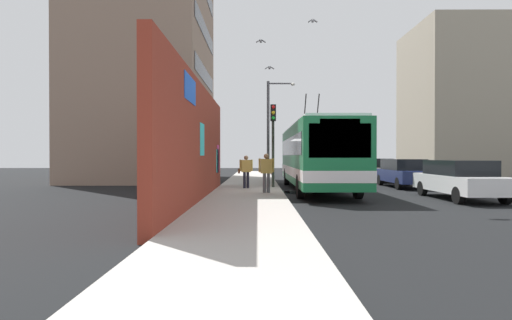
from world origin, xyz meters
The scene contains 15 objects.
ground_plane centered at (0.00, 0.00, 0.00)m, with size 80.00×80.00×0.00m, color black.
sidewalk_slab centered at (0.00, 1.60, 0.07)m, with size 48.00×3.20×0.15m, color #ADA8A0.
graffiti_wall centered at (-3.83, 3.35, 2.21)m, with size 14.32×0.32×4.43m.
building_far_left centered at (10.53, 9.20, 9.00)m, with size 11.36×8.46×17.99m.
building_far_right centered at (17.22, -17.00, 6.59)m, with size 8.79×8.63×13.18m.
city_bus centered at (1.60, -1.80, 1.84)m, with size 12.17×2.66×5.09m.
parked_car_white centered at (-2.57, -7.00, 0.84)m, with size 4.89×1.91×1.58m.
parked_car_navy centered at (3.73, -7.00, 0.84)m, with size 4.82×1.84×1.58m.
parked_car_champagne centered at (8.96, -7.00, 0.83)m, with size 4.50×1.83×1.58m.
pedestrian_midblock centered at (1.22, 1.73, 1.10)m, with size 0.22×0.73×1.62m.
pedestrian_at_curb centered at (-1.27, 0.76, 1.16)m, with size 0.23×0.68×1.71m.
traffic_light centered at (1.81, 0.35, 3.01)m, with size 0.49×0.28×4.25m.
street_lamp centered at (7.82, 0.24, 3.92)m, with size 0.44×1.86×6.54m.
flying_pigeons centered at (2.19, -0.37, 8.46)m, with size 7.53×3.48×2.98m.
curbside_puddle centered at (0.60, -0.60, 0.00)m, with size 1.93×1.93×0.00m, color black.
Camera 1 is at (-18.92, 1.13, 1.75)m, focal length 28.42 mm.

